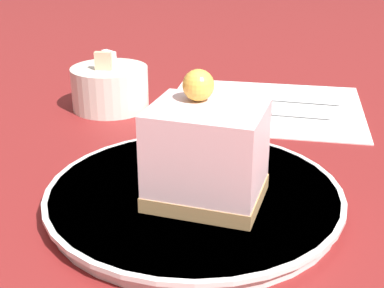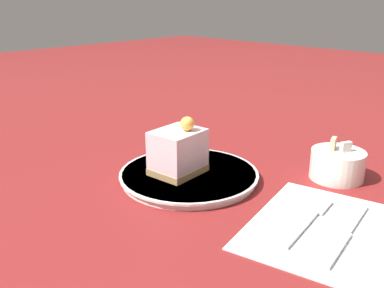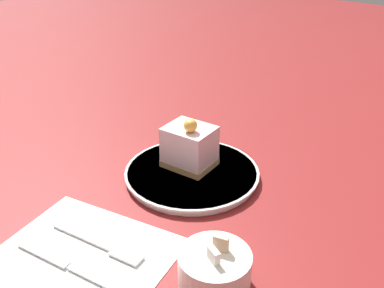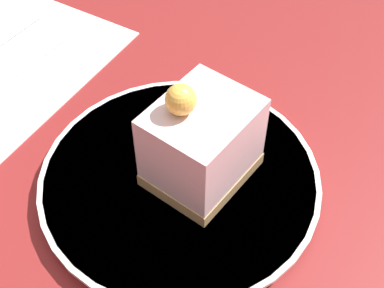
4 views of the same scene
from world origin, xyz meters
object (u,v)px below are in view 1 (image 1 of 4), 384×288
at_px(cake_slice, 206,153).
at_px(fork, 250,110).
at_px(plate, 194,196).
at_px(knife, 279,98).
at_px(sugar_bowl, 110,88).

bearing_deg(cake_slice, fork, 3.72).
distance_m(plate, knife, 0.29).
bearing_deg(knife, sugar_bowl, 109.99).
distance_m(cake_slice, sugar_bowl, 0.29).
xyz_separation_m(cake_slice, fork, (0.24, 0.04, -0.05)).
distance_m(fork, knife, 0.06).
bearing_deg(plate, fork, 5.23).
xyz_separation_m(plate, sugar_bowl, (0.19, 0.19, 0.02)).
xyz_separation_m(cake_slice, knife, (0.30, 0.02, -0.05)).
distance_m(plate, fork, 0.23).
relative_size(cake_slice, knife, 0.55).
bearing_deg(plate, sugar_bowl, 45.50).
bearing_deg(plate, cake_slice, -127.48).
bearing_deg(knife, cake_slice, 173.75).
xyz_separation_m(plate, fork, (0.23, 0.02, -0.00)).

